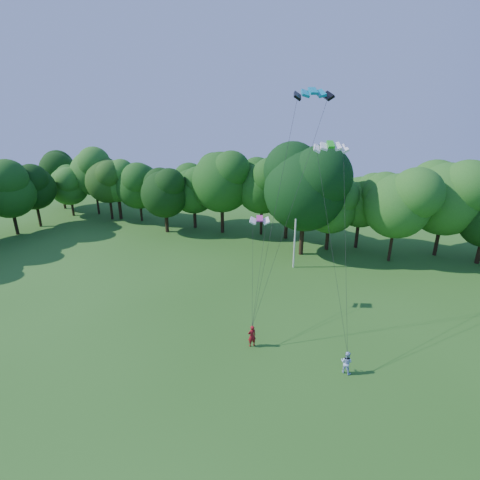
% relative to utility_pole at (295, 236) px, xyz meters
% --- Properties ---
extents(ground, '(160.00, 160.00, 0.00)m').
position_rel_utility_pole_xyz_m(ground, '(-0.19, -27.87, -4.05)').
color(ground, '#245717').
rests_on(ground, ground).
extents(utility_pole, '(1.57, 0.26, 7.87)m').
position_rel_utility_pole_xyz_m(utility_pole, '(0.00, 0.00, 0.00)').
color(utility_pole, silver).
rests_on(utility_pole, ground).
extents(kite_flyer_left, '(0.84, 0.81, 1.93)m').
position_rel_utility_pole_xyz_m(kite_flyer_left, '(0.21, -16.37, -3.09)').
color(kite_flyer_left, maroon).
rests_on(kite_flyer_left, ground).
extents(kite_flyer_right, '(1.06, 0.93, 1.82)m').
position_rel_utility_pole_xyz_m(kite_flyer_right, '(7.78, -16.96, -3.15)').
color(kite_flyer_right, '#AEC7F1').
rests_on(kite_flyer_right, ground).
extents(kite_teal, '(3.31, 2.42, 0.60)m').
position_rel_utility_pole_xyz_m(kite_teal, '(2.71, -9.51, 15.64)').
color(kite_teal, '#0586AA').
rests_on(kite_teal, ground).
extents(kite_green, '(2.93, 1.96, 0.53)m').
position_rel_utility_pole_xyz_m(kite_green, '(4.38, -9.30, 11.62)').
color(kite_green, green).
rests_on(kite_green, ground).
extents(kite_pink, '(1.96, 1.38, 0.40)m').
position_rel_utility_pole_xyz_m(kite_pink, '(-1.21, -10.23, 5.00)').
color(kite_pink, '#C4368E').
rests_on(kite_pink, ground).
extents(tree_back_west, '(7.75, 7.75, 11.27)m').
position_rel_utility_pole_xyz_m(tree_back_west, '(-33.11, 8.41, 2.98)').
color(tree_back_west, '#392116').
rests_on(tree_back_west, ground).
extents(tree_back_center, '(11.09, 11.09, 16.13)m').
position_rel_utility_pole_xyz_m(tree_back_center, '(0.01, 4.35, 6.02)').
color(tree_back_center, '#311C13').
rests_on(tree_back_center, ground).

